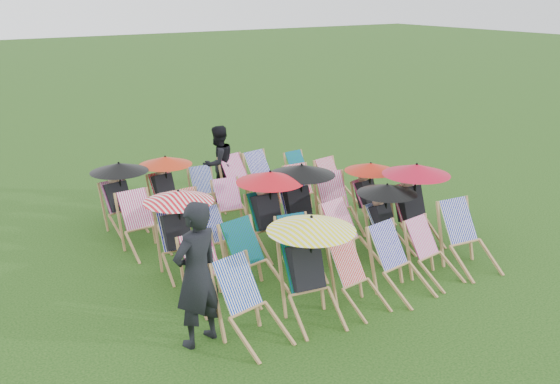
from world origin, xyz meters
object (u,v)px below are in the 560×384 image
deckchair_0 (252,304)px  deckchair_29 (304,173)px  person_left (197,274)px  deckchair_5 (470,238)px  person_rear (218,164)px

deckchair_0 → deckchair_29: (4.05, 4.61, -0.09)m
person_left → deckchair_0: bearing=134.5°
deckchair_0 → person_left: size_ratio=0.55×
deckchair_5 → person_rear: (-1.72, 5.13, 0.28)m
deckchair_0 → deckchair_29: bearing=38.0°
deckchair_5 → person_rear: bearing=114.6°
deckchair_0 → deckchair_29: size_ratio=1.24×
person_left → deckchair_5: bearing=159.5°
deckchair_5 → person_rear: 5.41m
person_rear → deckchair_5: bearing=94.3°
deckchair_0 → deckchair_5: (3.95, -0.04, 0.01)m
deckchair_0 → person_rear: person_rear is taller
deckchair_0 → person_left: (-0.58, 0.33, 0.43)m
deckchair_5 → person_left: person_left is taller
person_rear → deckchair_29: bearing=151.0°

